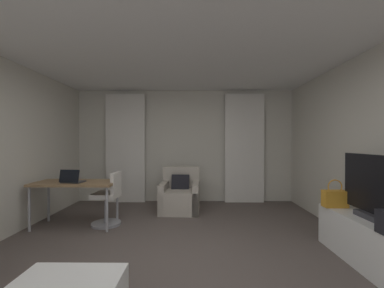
# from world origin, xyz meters

# --- Properties ---
(ground_plane) EXTENTS (12.00, 12.00, 0.00)m
(ground_plane) POSITION_xyz_m (0.00, 0.00, 0.00)
(ground_plane) COLOR #564C47
(wall_window) EXTENTS (5.12, 0.06, 2.60)m
(wall_window) POSITION_xyz_m (0.00, 3.03, 1.30)
(wall_window) COLOR beige
(wall_window) RESTS_ON ground
(ceiling) EXTENTS (5.12, 6.12, 0.06)m
(ceiling) POSITION_xyz_m (0.00, 0.00, 2.63)
(ceiling) COLOR white
(ceiling) RESTS_ON wall_left
(curtain_left_panel) EXTENTS (0.90, 0.06, 2.50)m
(curtain_left_panel) POSITION_xyz_m (-1.38, 2.90, 1.25)
(curtain_left_panel) COLOR silver
(curtain_left_panel) RESTS_ON ground
(curtain_right_panel) EXTENTS (0.90, 0.06, 2.50)m
(curtain_right_panel) POSITION_xyz_m (1.38, 2.90, 1.25)
(curtain_right_panel) COLOR silver
(curtain_right_panel) RESTS_ON ground
(armchair) EXTENTS (0.79, 0.79, 0.87)m
(armchair) POSITION_xyz_m (-0.07, 2.17, 0.30)
(armchair) COLOR #B2A899
(armchair) RESTS_ON ground
(desk) EXTENTS (1.31, 0.60, 0.74)m
(desk) POSITION_xyz_m (-1.74, 1.27, 0.67)
(desk) COLOR olive
(desk) RESTS_ON ground
(desk_chair) EXTENTS (0.48, 0.48, 0.88)m
(desk_chair) POSITION_xyz_m (-1.22, 1.34, 0.39)
(desk_chair) COLOR gray
(desk_chair) RESTS_ON ground
(laptop) EXTENTS (0.34, 0.28, 0.22)m
(laptop) POSITION_xyz_m (-1.74, 1.16, 0.78)
(laptop) COLOR #2D2D33
(laptop) RESTS_ON desk
(tv_console) EXTENTS (0.52, 1.33, 0.53)m
(tv_console) POSITION_xyz_m (2.22, 0.04, 0.26)
(tv_console) COLOR white
(tv_console) RESTS_ON ground
(tv_flatscreen) EXTENTS (0.20, 0.93, 0.72)m
(tv_flatscreen) POSITION_xyz_m (2.22, 0.03, 0.86)
(tv_flatscreen) COLOR #333338
(tv_flatscreen) RESTS_ON tv_console
(handbag_primary) EXTENTS (0.30, 0.14, 0.37)m
(handbag_primary) POSITION_xyz_m (2.08, 0.52, 0.65)
(handbag_primary) COLOR orange
(handbag_primary) RESTS_ON tv_console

